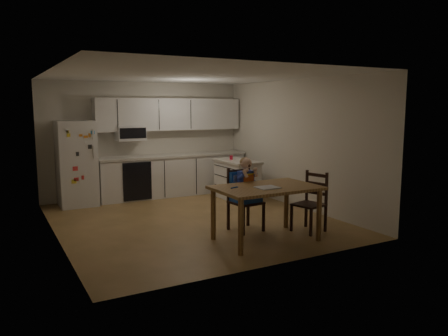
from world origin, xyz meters
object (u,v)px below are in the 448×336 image
dining_table (266,194)px  chair_booster (244,186)px  refrigerator (76,163)px  kitchen_island (237,180)px  red_cup (231,158)px  chair_side (313,198)px

dining_table → chair_booster: bearing=90.5°
refrigerator → kitchen_island: 3.29m
red_cup → dining_table: (-1.02, -2.84, -0.18)m
red_cup → kitchen_island: bearing=-68.7°
refrigerator → chair_booster: bearing=-57.0°
red_cup → chair_booster: 2.45m
kitchen_island → chair_side: bearing=-92.8°
red_cup → chair_booster: chair_booster is taller
chair_booster → kitchen_island: bearing=56.6°
kitchen_island → red_cup: size_ratio=13.07×
refrigerator → kitchen_island: bearing=-18.4°
red_cup → chair_booster: bearing=-114.7°
dining_table → red_cup: bearing=70.3°
refrigerator → chair_side: bearing=-50.9°
chair_side → dining_table: bearing=-99.3°
dining_table → chair_side: size_ratio=1.60×
dining_table → chair_side: bearing=4.4°
kitchen_island → dining_table: size_ratio=0.75×
red_cup → chair_side: chair_side is taller
refrigerator → chair_booster: size_ratio=1.44×
dining_table → chair_booster: 0.62m
chair_booster → dining_table: bearing=-95.5°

